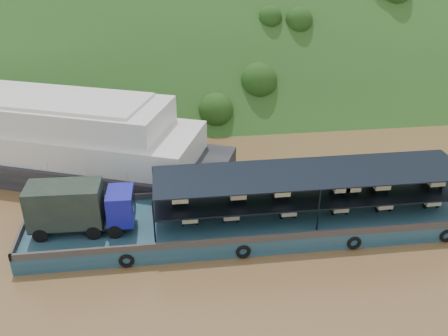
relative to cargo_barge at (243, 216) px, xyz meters
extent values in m
plane|color=brown|center=(1.08, 1.13, -1.23)|extent=(160.00, 160.00, 0.00)
cube|color=#1B3A15|center=(1.08, 37.13, -1.23)|extent=(140.00, 39.60, 39.60)
cube|color=#15394B|center=(1.46, 0.07, -0.63)|extent=(35.00, 7.00, 1.20)
cube|color=#592D19|center=(1.46, 3.47, 0.22)|extent=(35.00, 0.20, 0.50)
cube|color=#592D19|center=(1.46, -3.33, 0.22)|extent=(35.00, 0.20, 0.50)
cube|color=#592D19|center=(-15.94, 0.07, 0.22)|extent=(0.20, 7.00, 0.50)
torus|color=black|center=(-8.54, -3.48, -0.68)|extent=(1.06, 0.26, 1.06)
torus|color=black|center=(-0.54, -3.48, -0.68)|extent=(1.06, 0.26, 1.06)
torus|color=black|center=(7.46, -3.48, -0.68)|extent=(1.06, 0.26, 1.06)
torus|color=black|center=(14.46, -3.48, -0.68)|extent=(1.06, 0.26, 1.06)
cylinder|color=black|center=(-14.37, -1.36, 0.50)|extent=(1.07, 0.41, 1.06)
cylinder|color=black|center=(-14.28, 0.86, 0.50)|extent=(1.07, 0.41, 1.06)
cylinder|color=black|center=(-10.78, -1.49, 0.50)|extent=(1.07, 0.41, 1.06)
cylinder|color=black|center=(-10.69, 0.72, 0.50)|extent=(1.07, 0.41, 1.06)
cylinder|color=black|center=(-9.30, -1.55, 0.50)|extent=(1.07, 0.41, 1.06)
cylinder|color=black|center=(-9.22, 0.67, 0.50)|extent=(1.07, 0.41, 1.06)
cube|color=black|center=(-11.58, -0.35, 0.66)|extent=(7.26, 2.59, 0.21)
cube|color=navy|center=(-8.84, -0.46, 1.87)|extent=(1.89, 2.60, 2.32)
cube|color=black|center=(-7.94, -0.49, 2.29)|extent=(0.14, 2.11, 0.95)
cube|color=black|center=(-12.64, -0.31, 2.19)|extent=(5.16, 2.72, 2.96)
cube|color=black|center=(4.96, 0.07, 1.63)|extent=(23.00, 5.00, 0.12)
cube|color=black|center=(4.96, 0.07, 3.27)|extent=(23.00, 5.00, 0.08)
cylinder|color=black|center=(-6.54, -2.43, 1.62)|extent=(0.12, 0.12, 3.30)
cylinder|color=black|center=(-6.54, 2.57, 1.62)|extent=(0.12, 0.12, 3.30)
cylinder|color=black|center=(4.96, -2.43, 1.62)|extent=(0.12, 0.12, 3.30)
cylinder|color=black|center=(4.96, 2.57, 1.62)|extent=(0.12, 0.12, 3.30)
cylinder|color=black|center=(16.46, 2.57, 1.62)|extent=(0.12, 0.12, 3.30)
cylinder|color=black|center=(-4.03, 1.12, 0.23)|extent=(0.12, 0.52, 0.52)
cylinder|color=black|center=(-4.53, -0.68, 0.23)|extent=(0.14, 0.52, 0.52)
cylinder|color=black|center=(-3.53, -0.68, 0.23)|extent=(0.14, 0.52, 0.52)
cube|color=beige|center=(-4.03, -0.33, 0.57)|extent=(1.15, 1.50, 0.44)
cube|color=red|center=(-4.03, 0.82, 0.75)|extent=(0.55, 0.80, 0.80)
cube|color=red|center=(-4.03, 0.62, 1.25)|extent=(0.50, 0.10, 0.10)
cylinder|color=black|center=(-1.02, 1.12, 0.23)|extent=(0.12, 0.52, 0.52)
cylinder|color=black|center=(-1.52, -0.68, 0.23)|extent=(0.14, 0.52, 0.52)
cylinder|color=black|center=(-0.52, -0.68, 0.23)|extent=(0.14, 0.52, 0.52)
cube|color=tan|center=(-1.02, -0.33, 0.57)|extent=(1.15, 1.50, 0.44)
cube|color=red|center=(-1.02, 0.82, 0.75)|extent=(0.55, 0.80, 0.80)
cube|color=red|center=(-1.02, 0.62, 1.25)|extent=(0.50, 0.10, 0.10)
cylinder|color=black|center=(3.25, 1.12, 0.23)|extent=(0.12, 0.52, 0.52)
cylinder|color=black|center=(2.75, -0.68, 0.23)|extent=(0.14, 0.52, 0.52)
cylinder|color=black|center=(3.75, -0.68, 0.23)|extent=(0.14, 0.52, 0.52)
cube|color=beige|center=(3.25, -0.33, 0.57)|extent=(1.15, 1.50, 0.44)
cube|color=red|center=(3.25, 0.82, 0.75)|extent=(0.55, 0.80, 0.80)
cube|color=red|center=(3.25, 0.62, 1.25)|extent=(0.50, 0.10, 0.10)
cylinder|color=black|center=(7.23, 1.12, 0.23)|extent=(0.12, 0.52, 0.52)
cylinder|color=black|center=(6.73, -0.68, 0.23)|extent=(0.14, 0.52, 0.52)
cylinder|color=black|center=(7.73, -0.68, 0.23)|extent=(0.14, 0.52, 0.52)
cube|color=#C8B28E|center=(7.23, -0.33, 0.57)|extent=(1.15, 1.50, 0.44)
cube|color=#B3120B|center=(7.23, 0.82, 0.75)|extent=(0.55, 0.80, 0.80)
cube|color=#B3120B|center=(7.23, 0.62, 1.25)|extent=(0.50, 0.10, 0.10)
cylinder|color=black|center=(10.69, 1.12, 0.23)|extent=(0.12, 0.52, 0.52)
cylinder|color=black|center=(10.19, -0.68, 0.23)|extent=(0.14, 0.52, 0.52)
cylinder|color=black|center=(11.19, -0.68, 0.23)|extent=(0.14, 0.52, 0.52)
cube|color=beige|center=(10.69, -0.33, 0.57)|extent=(1.15, 1.50, 0.44)
cube|color=red|center=(10.69, 0.82, 0.75)|extent=(0.55, 0.80, 0.80)
cube|color=red|center=(10.69, 0.62, 1.25)|extent=(0.50, 0.10, 0.10)
cylinder|color=black|center=(14.53, 1.12, 0.23)|extent=(0.12, 0.52, 0.52)
cylinder|color=black|center=(14.03, -0.68, 0.23)|extent=(0.14, 0.52, 0.52)
cylinder|color=black|center=(15.03, -0.68, 0.23)|extent=(0.14, 0.52, 0.52)
cube|color=beige|center=(14.53, -0.33, 0.57)|extent=(1.15, 1.50, 0.44)
cube|color=#B81B0C|center=(14.53, 0.82, 0.75)|extent=(0.55, 0.80, 0.80)
cube|color=#B81B0C|center=(14.53, 0.62, 1.25)|extent=(0.50, 0.10, 0.10)
cylinder|color=black|center=(-4.67, 1.12, 1.95)|extent=(0.12, 0.52, 0.52)
cylinder|color=black|center=(-5.17, -0.68, 1.95)|extent=(0.14, 0.52, 0.52)
cylinder|color=black|center=(-4.17, -0.68, 1.95)|extent=(0.14, 0.52, 0.52)
cube|color=beige|center=(-4.67, -0.33, 2.29)|extent=(1.15, 1.50, 0.44)
cube|color=#B6110C|center=(-4.67, 0.82, 2.47)|extent=(0.55, 0.80, 0.80)
cube|color=#B6110C|center=(-4.67, 0.62, 2.97)|extent=(0.50, 0.10, 0.10)
cylinder|color=black|center=(-0.53, 1.12, 1.95)|extent=(0.12, 0.52, 0.52)
cylinder|color=black|center=(-1.03, -0.68, 1.95)|extent=(0.14, 0.52, 0.52)
cylinder|color=black|center=(-0.03, -0.68, 1.95)|extent=(0.14, 0.52, 0.52)
cube|color=#C6B28C|center=(-0.53, -0.33, 2.29)|extent=(1.15, 1.50, 0.44)
cube|color=navy|center=(-0.53, 0.82, 2.47)|extent=(0.55, 0.80, 0.80)
cube|color=navy|center=(-0.53, 0.62, 2.97)|extent=(0.50, 0.10, 0.10)
cylinder|color=black|center=(2.67, 1.12, 1.95)|extent=(0.12, 0.52, 0.52)
cylinder|color=black|center=(2.17, -0.68, 1.95)|extent=(0.14, 0.52, 0.52)
cylinder|color=black|center=(3.17, -0.68, 1.95)|extent=(0.14, 0.52, 0.52)
cube|color=beige|center=(2.67, -0.33, 2.29)|extent=(1.15, 1.50, 0.44)
cube|color=#AC270B|center=(2.67, 0.82, 2.47)|extent=(0.55, 0.80, 0.80)
cube|color=#AC270B|center=(2.67, 0.62, 2.97)|extent=(0.50, 0.10, 0.10)
cylinder|color=black|center=(7.12, 1.12, 1.95)|extent=(0.12, 0.52, 0.52)
cylinder|color=black|center=(6.62, -0.68, 1.95)|extent=(0.14, 0.52, 0.52)
cylinder|color=black|center=(7.62, -0.68, 1.95)|extent=(0.14, 0.52, 0.52)
cube|color=#C4BF8A|center=(7.12, -0.33, 2.29)|extent=(1.15, 1.50, 0.44)
cube|color=beige|center=(7.12, 0.82, 2.47)|extent=(0.55, 0.80, 0.80)
cube|color=beige|center=(7.12, 0.62, 2.97)|extent=(0.50, 0.10, 0.10)
cylinder|color=black|center=(10.22, 1.12, 1.95)|extent=(0.12, 0.52, 0.52)
cylinder|color=black|center=(9.72, -0.68, 1.95)|extent=(0.14, 0.52, 0.52)
cylinder|color=black|center=(10.72, -0.68, 1.95)|extent=(0.14, 0.52, 0.52)
cube|color=#C2BD89|center=(10.22, -0.33, 2.29)|extent=(1.15, 1.50, 0.44)
cube|color=red|center=(10.22, 0.82, 2.47)|extent=(0.55, 0.80, 0.80)
cube|color=red|center=(10.22, 0.62, 2.97)|extent=(0.50, 0.10, 0.10)
cylinder|color=black|center=(14.50, 1.12, 1.95)|extent=(0.12, 0.52, 0.52)
cylinder|color=black|center=(14.00, -0.68, 1.95)|extent=(0.14, 0.52, 0.52)
cylinder|color=black|center=(15.00, -0.68, 1.95)|extent=(0.14, 0.52, 0.52)
cube|color=#C6BD8C|center=(14.50, -0.33, 2.29)|extent=(1.15, 1.50, 0.44)
cube|color=red|center=(14.50, 0.82, 2.47)|extent=(0.55, 0.80, 0.80)
cube|color=red|center=(14.50, 0.62, 2.97)|extent=(0.50, 0.10, 0.10)
cylinder|color=black|center=(7.95, 1.12, 1.95)|extent=(0.12, 0.52, 0.52)
cylinder|color=black|center=(7.45, -0.68, 1.95)|extent=(0.14, 0.52, 0.52)
cylinder|color=black|center=(8.45, -0.68, 1.95)|extent=(0.14, 0.52, 0.52)
cube|color=#C2BD89|center=(7.95, -0.33, 2.29)|extent=(1.15, 1.50, 0.44)
cube|color=red|center=(7.95, 0.82, 2.47)|extent=(0.55, 0.80, 0.80)
cube|color=red|center=(7.95, 0.62, 2.97)|extent=(0.50, 0.10, 0.10)
cube|color=black|center=(-17.27, 12.48, -0.16)|extent=(36.55, 21.20, 2.14)
cube|color=silver|center=(-17.27, 12.48, 2.17)|extent=(31.23, 18.44, 2.50)
cube|color=silver|center=(-17.27, 12.48, 4.58)|extent=(25.91, 15.68, 2.32)
cube|color=silver|center=(-17.27, 12.48, 5.87)|extent=(22.25, 13.56, 0.27)
camera|label=1|loc=(-5.41, -31.04, 20.46)|focal=40.00mm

